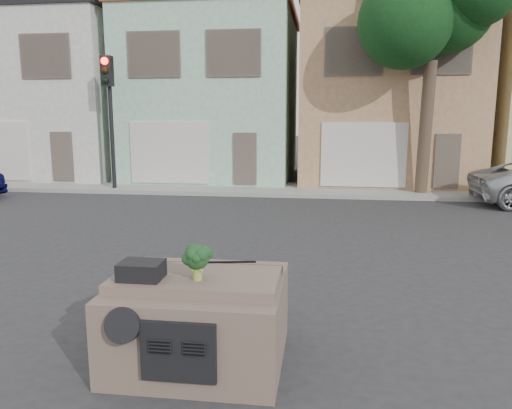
# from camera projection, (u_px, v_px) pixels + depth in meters

# --- Properties ---
(ground_plane) EXTENTS (120.00, 120.00, 0.00)m
(ground_plane) POSITION_uv_depth(u_px,v_px,m) (240.00, 279.00, 9.06)
(ground_plane) COLOR #303033
(ground_plane) RESTS_ON ground
(sidewalk) EXTENTS (40.00, 3.00, 0.15)m
(sidewalk) POSITION_uv_depth(u_px,v_px,m) (284.00, 189.00, 19.28)
(sidewalk) COLOR gray
(sidewalk) RESTS_ON ground
(townhouse_white) EXTENTS (7.20, 8.20, 7.55)m
(townhouse_white) POSITION_uv_depth(u_px,v_px,m) (63.00, 97.00, 23.95)
(townhouse_white) COLOR silver
(townhouse_white) RESTS_ON ground
(townhouse_mint) EXTENTS (7.20, 8.20, 7.55)m
(townhouse_mint) POSITION_uv_depth(u_px,v_px,m) (216.00, 96.00, 22.97)
(townhouse_mint) COLOR #A3D1B2
(townhouse_mint) RESTS_ON ground
(townhouse_tan) EXTENTS (7.20, 8.20, 7.55)m
(townhouse_tan) POSITION_uv_depth(u_px,v_px,m) (383.00, 95.00, 22.00)
(townhouse_tan) COLOR tan
(townhouse_tan) RESTS_ON ground
(traffic_signal) EXTENTS (0.40, 0.40, 5.10)m
(traffic_signal) POSITION_uv_depth(u_px,v_px,m) (110.00, 125.00, 18.71)
(traffic_signal) COLOR black
(traffic_signal) RESTS_ON ground
(tree_near) EXTENTS (4.40, 4.00, 8.50)m
(tree_near) POSITION_uv_depth(u_px,v_px,m) (429.00, 76.00, 17.20)
(tree_near) COLOR #113814
(tree_near) RESTS_ON ground
(car_dashboard) EXTENTS (2.00, 1.80, 1.12)m
(car_dashboard) POSITION_uv_depth(u_px,v_px,m) (200.00, 316.00, 6.03)
(car_dashboard) COLOR #6E5A4E
(car_dashboard) RESTS_ON ground
(instrument_hump) EXTENTS (0.48, 0.38, 0.20)m
(instrument_hump) POSITION_uv_depth(u_px,v_px,m) (141.00, 270.00, 5.65)
(instrument_hump) COLOR black
(instrument_hump) RESTS_ON car_dashboard
(wiper_arm) EXTENTS (0.69, 0.15, 0.02)m
(wiper_arm) POSITION_uv_depth(u_px,v_px,m) (228.00, 262.00, 6.26)
(wiper_arm) COLOR black
(wiper_arm) RESTS_ON car_dashboard
(broccoli) EXTENTS (0.38, 0.38, 0.42)m
(broccoli) POSITION_uv_depth(u_px,v_px,m) (197.00, 262.00, 5.59)
(broccoli) COLOR #163618
(broccoli) RESTS_ON car_dashboard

